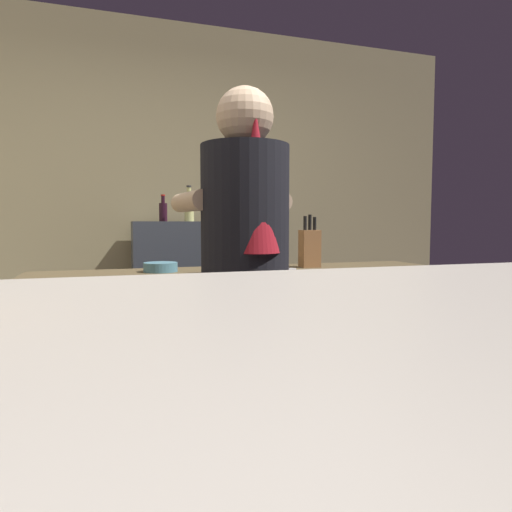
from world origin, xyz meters
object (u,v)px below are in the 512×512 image
Objects in this scene: chefs_knife at (277,270)px; bottle_hot_sauce at (237,209)px; bottle_olive_oil at (226,212)px; bottle_vinegar at (163,211)px; knife_block at (310,248)px; bartender at (246,271)px; mixing_bowl at (161,267)px; bottle_soy at (189,208)px.

bottle_hot_sauce is at bearing 61.80° from chefs_knife.
bottle_hot_sauce is (0.06, -0.11, 0.02)m from bottle_olive_oil.
bottle_hot_sauce is 1.21× the size of bottle_vinegar.
bottle_olive_oil is 0.12m from bottle_hot_sauce.
knife_block is 1.18× the size of bottle_hot_sauce.
bartender is at bearing -133.62° from knife_block.
knife_block is 1.25m from bottle_olive_oil.
bottle_vinegar is (-0.54, 0.07, -0.02)m from bottle_hot_sauce.
mixing_bowl is (-0.27, 0.55, -0.03)m from bartender.
knife_block is (0.52, 0.54, 0.06)m from bartender.
bottle_vinegar is at bearing 118.94° from knife_block.
bottle_olive_oil is at bearing 27.77° from bottle_soy.
bottle_olive_oil is (0.36, 1.76, 0.28)m from bartender.
bottle_hot_sauce is at bearing 8.65° from bottle_soy.
bottle_hot_sauce reaches higher than knife_block.
mixing_bowl is at bearing -121.87° from bottle_hot_sauce.
bottle_hot_sauce reaches higher than bottle_olive_oil.
bottle_soy is 0.21m from bottle_vinegar.
chefs_knife is at bearing -93.24° from bottle_olive_oil.
bottle_hot_sauce is at bearing -21.00° from bartender.
chefs_knife is at bearing -14.96° from mixing_bowl.
bottle_olive_oil is at bearing -18.44° from bartender.
bottle_soy is (0.31, 1.04, 0.33)m from mixing_bowl.
knife_block reaches higher than mixing_bowl.
bartender is 0.50m from chefs_knife.
chefs_knife is 1.41m from bottle_vinegar.
bartender is 5.88× the size of knife_block.
chefs_knife is 1.30m from bottle_hot_sauce.
bottle_soy is at bearing -35.88° from bottle_vinegar.
bottle_vinegar is at bearing -175.15° from bottle_olive_oil.
bottle_hot_sauce is 0.93× the size of bottle_soy.
knife_block is 1.14m from bottle_hot_sauce.
mixing_bowl is 0.83× the size of bottle_vinegar.
bartender reaches higher than knife_block.
bartender is at bearing -63.87° from mixing_bowl.
knife_block is at bearing -65.57° from bottle_soy.
bottle_vinegar is (-0.49, -0.04, -0.00)m from bottle_olive_oil.
bottle_olive_oil is (-0.16, 1.22, 0.22)m from knife_block.
bottle_soy reaches higher than bottle_hot_sauce.
bartender is 10.11× the size of mixing_bowl.
bottle_olive_oil is 1.01× the size of bottle_vinegar.
bottle_soy is at bearing -152.23° from bottle_olive_oil.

